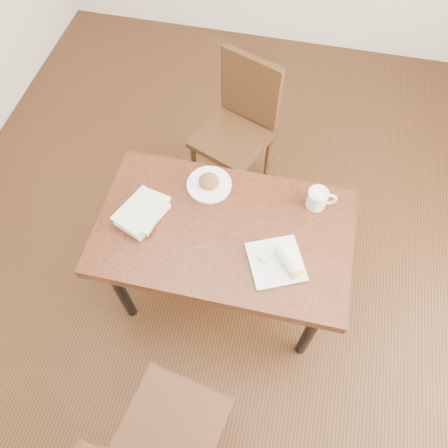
% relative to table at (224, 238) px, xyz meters
% --- Properties ---
extents(ground, '(4.00, 5.00, 0.01)m').
position_rel_table_xyz_m(ground, '(0.00, 0.00, -0.67)').
color(ground, '#472814').
rests_on(ground, ground).
extents(room_walls, '(4.02, 5.02, 2.80)m').
position_rel_table_xyz_m(room_walls, '(0.00, 0.00, 0.97)').
color(room_walls, white).
rests_on(room_walls, ground).
extents(table, '(1.23, 0.73, 0.75)m').
position_rel_table_xyz_m(table, '(0.00, 0.00, 0.00)').
color(table, '#5E2C16').
rests_on(table, ground).
extents(chair_near, '(0.49, 0.49, 0.95)m').
position_rel_table_xyz_m(chair_near, '(-0.05, -0.95, -0.11)').
color(chair_near, '#4C2915').
rests_on(chair_near, ground).
extents(chair_far, '(0.55, 0.55, 0.95)m').
position_rel_table_xyz_m(chair_far, '(-0.10, 0.89, -0.11)').
color(chair_far, '#422912').
rests_on(chair_far, ground).
extents(plate_scone, '(0.23, 0.23, 0.07)m').
position_rel_table_xyz_m(plate_scone, '(-0.13, 0.23, 0.11)').
color(plate_scone, white).
rests_on(plate_scone, table).
extents(coffee_mug, '(0.15, 0.10, 0.10)m').
position_rel_table_xyz_m(coffee_mug, '(0.41, 0.24, 0.14)').
color(coffee_mug, white).
rests_on(coffee_mug, table).
extents(plate_burrito, '(0.31, 0.31, 0.08)m').
position_rel_table_xyz_m(plate_burrito, '(0.29, -0.12, 0.11)').
color(plate_burrito, white).
rests_on(plate_burrito, table).
extents(book_stack, '(0.25, 0.28, 0.06)m').
position_rel_table_xyz_m(book_stack, '(-0.40, -0.01, 0.12)').
color(book_stack, white).
rests_on(book_stack, table).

